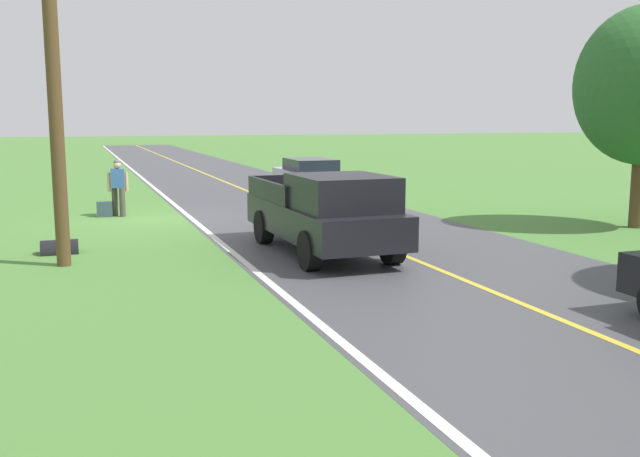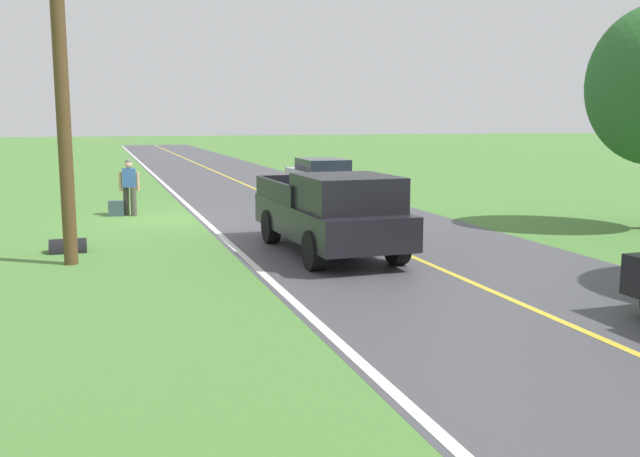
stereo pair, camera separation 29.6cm
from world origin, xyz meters
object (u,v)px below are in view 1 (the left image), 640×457
at_px(utility_pole_roadside, 52,44).
at_px(hitchhiker_walking, 118,184).
at_px(suitcase_carried, 105,209).
at_px(pickup_truck_passing, 327,211).
at_px(sedan_near_oncoming, 309,175).

bearing_deg(utility_pole_roadside, hitchhiker_walking, -102.02).
height_order(suitcase_carried, pickup_truck_passing, pickup_truck_passing).
bearing_deg(sedan_near_oncoming, hitchhiker_walking, 28.19).
bearing_deg(sedan_near_oncoming, pickup_truck_passing, 73.29).
relative_size(suitcase_carried, pickup_truck_passing, 0.09).
relative_size(hitchhiker_walking, utility_pole_roadside, 0.20).
relative_size(suitcase_carried, utility_pole_roadside, 0.05).
bearing_deg(hitchhiker_walking, utility_pole_roadside, 77.98).
xyz_separation_m(pickup_truck_passing, utility_pole_roadside, (5.48, -0.66, 3.45)).
bearing_deg(suitcase_carried, sedan_near_oncoming, 121.21).
relative_size(hitchhiker_walking, pickup_truck_passing, 0.32).
distance_m(hitchhiker_walking, suitcase_carried, 0.86).
xyz_separation_m(hitchhiker_walking, sedan_near_oncoming, (-7.53, -4.04, -0.23)).
relative_size(hitchhiker_walking, sedan_near_oncoming, 0.39).
height_order(suitcase_carried, utility_pole_roadside, utility_pole_roadside).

